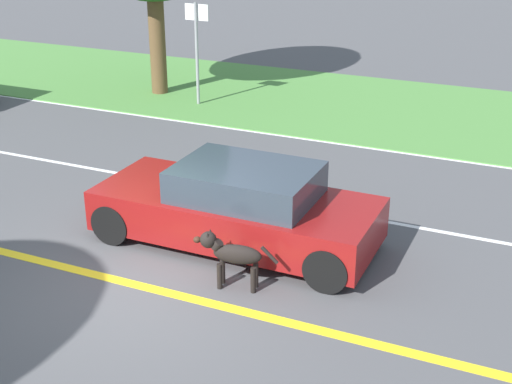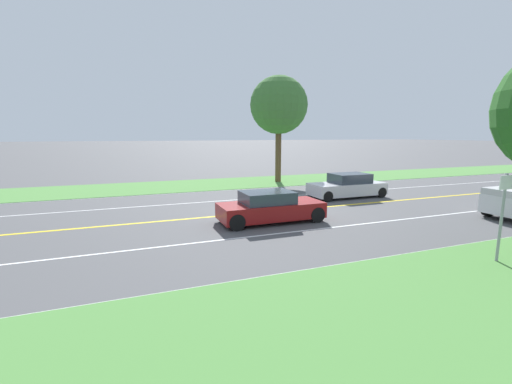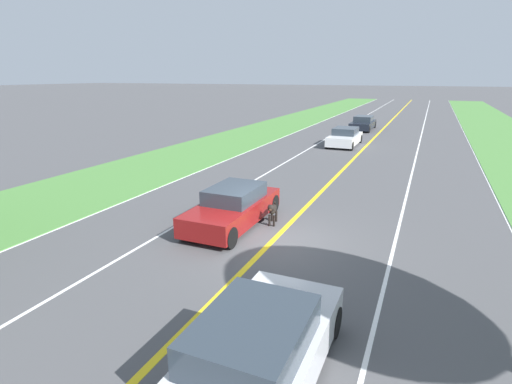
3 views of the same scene
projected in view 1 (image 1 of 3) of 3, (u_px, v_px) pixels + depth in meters
The scene contains 8 objects.
ground_plane at pixel (134, 284), 10.14m from camera, with size 400.00×400.00×0.00m, color #4C4C4F.
centre_divider_line at pixel (134, 284), 10.14m from camera, with size 0.18×160.00×0.01m, color yellow.
lane_edge_line_right at pixel (306, 139), 16.01m from camera, with size 0.14×160.00×0.01m, color white.
lane_dash_same_dir at pixel (239, 195), 13.07m from camera, with size 0.10×160.00×0.01m, color white.
grass_verge_right at pixel (347, 104), 18.52m from camera, with size 6.00×160.00×0.03m, color #4C843D.
ego_car at pixel (238, 207), 11.08m from camera, with size 1.81×4.42×1.32m.
dog at pixel (231, 253), 9.88m from camera, with size 0.40×1.21×0.85m.
street_sign at pixel (197, 42), 17.90m from camera, with size 0.11×0.64×2.61m.
Camera 1 is at (-7.31, -5.20, 5.20)m, focal length 50.00 mm.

